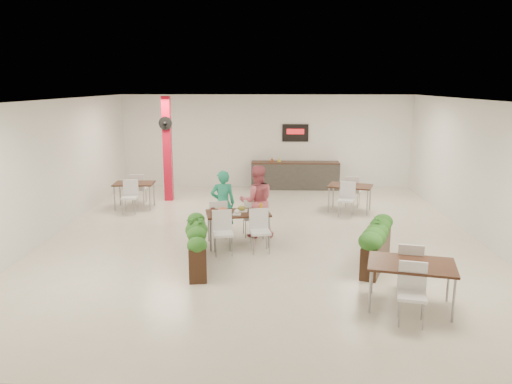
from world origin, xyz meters
TOP-DOWN VIEW (x-y plane):
  - ground at (0.00, 0.00)m, footprint 12.00×12.00m
  - room_shell at (0.00, 0.00)m, footprint 10.10×12.10m
  - red_column at (-3.00, 3.79)m, footprint 0.40×0.41m
  - service_counter at (1.00, 5.65)m, footprint 3.00×0.64m
  - main_table at (-0.56, -0.56)m, footprint 1.53×1.83m
  - diner_man at (-0.95, 0.10)m, footprint 0.64×0.49m
  - diner_woman at (-0.15, 0.10)m, footprint 0.94×0.80m
  - planter_left at (-1.27, -1.92)m, footprint 0.66×2.01m
  - planter_right at (2.28, -1.81)m, footprint 0.94×1.84m
  - side_table_a at (-3.79, 2.74)m, footprint 1.16×1.64m
  - side_table_b at (2.42, 2.59)m, footprint 1.37×1.67m
  - side_table_c at (2.45, -3.69)m, footprint 1.52×1.67m

SIDE VIEW (x-z plane):
  - ground at x=0.00m, z-range 0.00..0.00m
  - service_counter at x=1.00m, z-range -0.61..1.59m
  - planter_right at x=2.28m, z-range -0.01..1.00m
  - planter_left at x=-1.27m, z-range -0.01..1.05m
  - side_table_a at x=-3.79m, z-range 0.16..1.09m
  - side_table_b at x=2.42m, z-range 0.17..1.09m
  - main_table at x=-0.56m, z-range 0.17..1.10m
  - side_table_c at x=2.45m, z-range 0.18..1.10m
  - diner_man at x=-0.95m, z-range 0.00..1.59m
  - diner_woman at x=-0.15m, z-range 0.00..1.71m
  - red_column at x=-3.00m, z-range 0.04..3.24m
  - room_shell at x=0.00m, z-range 0.40..3.62m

